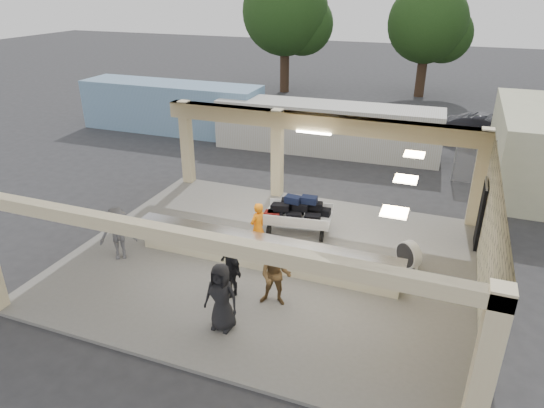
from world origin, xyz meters
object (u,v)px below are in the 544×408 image
at_px(passenger_b, 231,268).
at_px(container_blue, 172,107).
at_px(car_white_a, 543,148).
at_px(baggage_counter, 263,253).
at_px(luggage_cart, 297,213).
at_px(passenger_a, 275,275).
at_px(drum_fan, 409,255).
at_px(passenger_c, 118,234).
at_px(car_dark, 487,130).
at_px(container_white, 326,128).
at_px(baggage_handler, 258,228).
at_px(passenger_d, 221,297).

height_order(passenger_b, container_blue, container_blue).
bearing_deg(car_white_a, container_blue, 99.23).
relative_size(baggage_counter, luggage_cart, 3.42).
bearing_deg(passenger_a, car_white_a, 52.75).
distance_m(passenger_a, container_blue, 17.74).
xyz_separation_m(luggage_cart, car_white_a, (8.58, 10.70, -0.00)).
bearing_deg(car_white_a, baggage_counter, 151.99).
relative_size(drum_fan, passenger_a, 0.53).
xyz_separation_m(passenger_c, car_dark, (10.75, 16.71, -0.20)).
relative_size(passenger_c, container_white, 0.15).
bearing_deg(car_dark, baggage_handler, 168.75).
height_order(passenger_a, passenger_b, passenger_a).
bearing_deg(passenger_c, passenger_d, -56.82).
relative_size(baggage_handler, passenger_d, 0.93).
bearing_deg(container_blue, drum_fan, -36.87).
bearing_deg(luggage_cart, car_dark, 56.71).
distance_m(luggage_cart, container_blue, 14.29).
relative_size(baggage_counter, passenger_b, 5.03).
bearing_deg(container_white, baggage_counter, -86.43).
relative_size(drum_fan, car_white_a, 0.17).
relative_size(passenger_d, car_dark, 0.40).
xyz_separation_m(baggage_counter, car_white_a, (8.81, 13.21, 0.21)).
xyz_separation_m(drum_fan, container_white, (-5.23, 10.08, 0.61)).
xyz_separation_m(passenger_d, container_white, (-1.28, 14.41, 0.22)).
bearing_deg(baggage_handler, luggage_cart, 177.89).
bearing_deg(passenger_d, car_dark, 72.65).
distance_m(passenger_b, container_white, 13.07).
distance_m(drum_fan, passenger_d, 5.88).
relative_size(luggage_cart, container_white, 0.22).
xyz_separation_m(car_white_a, container_white, (-10.00, -1.74, 0.41)).
distance_m(passenger_b, container_blue, 16.94).
bearing_deg(baggage_handler, passenger_d, 30.27).
height_order(baggage_counter, container_white, container_white).
height_order(container_white, container_blue, container_blue).
distance_m(baggage_counter, car_white_a, 15.88).
height_order(luggage_cart, passenger_b, passenger_b).
height_order(passenger_c, container_blue, container_blue).
relative_size(luggage_cart, passenger_d, 1.35).
height_order(baggage_counter, container_blue, container_blue).
distance_m(passenger_c, car_dark, 19.87).
bearing_deg(passenger_c, luggage_cart, 4.45).
bearing_deg(baggage_handler, container_white, -155.17).
xyz_separation_m(drum_fan, container_blue, (-14.46, 10.63, 0.77)).
height_order(passenger_a, container_blue, container_blue).
relative_size(luggage_cart, car_dark, 0.53).
bearing_deg(baggage_counter, passenger_b, -101.30).
distance_m(baggage_handler, passenger_d, 3.79).
xyz_separation_m(passenger_a, container_blue, (-11.39, 13.59, 0.39)).
relative_size(luggage_cart, passenger_b, 1.47).
bearing_deg(baggage_counter, passenger_a, -58.27).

